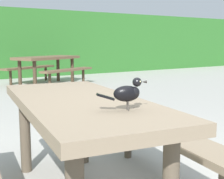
# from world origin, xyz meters

# --- Properties ---
(picnic_table_foreground) EXTENTS (1.91, 1.94, 0.74)m
(picnic_table_foreground) POSITION_xyz_m (-0.32, 0.21, 0.56)
(picnic_table_foreground) COLOR #84725B
(picnic_table_foreground) RESTS_ON ground
(bird_grackle) EXTENTS (0.28, 0.13, 0.18)m
(bird_grackle) POSITION_xyz_m (-0.27, -0.28, 0.84)
(bird_grackle) COLOR black
(bird_grackle) RESTS_ON picnic_table_foreground
(picnic_table_mid_left) EXTENTS (2.25, 2.23, 0.74)m
(picnic_table_mid_left) POSITION_xyz_m (1.85, 6.35, 0.56)
(picnic_table_mid_left) COLOR brown
(picnic_table_mid_left) RESTS_ON ground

